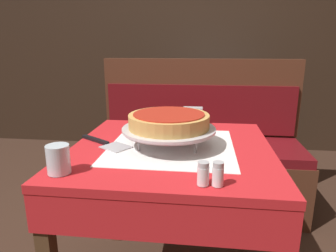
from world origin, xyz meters
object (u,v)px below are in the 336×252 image
(pizza_server, at_px, (105,143))
(pepper_shaker, at_px, (218,174))
(dining_table_front, at_px, (171,169))
(salt_shaker, at_px, (203,174))
(napkin_holder, at_px, (193,116))
(deep_dish_pizza, at_px, (169,121))
(water_glass_near, at_px, (58,159))
(condiment_caddy, at_px, (212,83))
(booth_bench, at_px, (198,164))
(pizza_pan_stand, at_px, (169,130))
(dining_table_rear, at_px, (212,101))

(pizza_server, height_order, pepper_shaker, pepper_shaker)
(dining_table_front, distance_m, salt_shaker, 0.39)
(pepper_shaker, height_order, napkin_holder, napkin_holder)
(pepper_shaker, bearing_deg, deep_dish_pizza, 118.93)
(dining_table_front, height_order, water_glass_near, water_glass_near)
(deep_dish_pizza, bearing_deg, condiment_caddy, 83.13)
(salt_shaker, bearing_deg, dining_table_front, 110.90)
(water_glass_near, bearing_deg, pizza_server, 79.67)
(booth_bench, relative_size, condiment_caddy, 9.04)
(pizza_pan_stand, relative_size, condiment_caddy, 2.37)
(deep_dish_pizza, bearing_deg, napkin_holder, 77.60)
(napkin_holder, bearing_deg, pizza_server, -133.18)
(deep_dish_pizza, distance_m, salt_shaker, 0.37)
(napkin_holder, bearing_deg, pizza_pan_stand, -102.40)
(booth_bench, height_order, pizza_pan_stand, booth_bench)
(booth_bench, xyz_separation_m, pizza_server, (-0.38, -0.88, 0.43))
(dining_table_front, height_order, deep_dish_pizza, deep_dish_pizza)
(pizza_pan_stand, xyz_separation_m, deep_dish_pizza, (0.00, 0.00, 0.04))
(booth_bench, bearing_deg, condiment_caddy, 83.35)
(pizza_server, relative_size, napkin_holder, 2.59)
(salt_shaker, relative_size, napkin_holder, 0.73)
(dining_table_front, height_order, booth_bench, booth_bench)
(salt_shaker, bearing_deg, condiment_caddy, 88.03)
(pizza_server, distance_m, salt_shaker, 0.53)
(dining_table_rear, bearing_deg, water_glass_near, -105.60)
(dining_table_rear, distance_m, napkin_holder, 1.29)
(deep_dish_pizza, distance_m, napkin_holder, 0.39)
(napkin_holder, bearing_deg, pepper_shaker, -81.80)
(water_glass_near, relative_size, condiment_caddy, 0.59)
(dining_table_front, relative_size, napkin_holder, 8.18)
(booth_bench, relative_size, deep_dish_pizza, 4.44)
(pizza_pan_stand, xyz_separation_m, water_glass_near, (-0.32, -0.30, -0.02))
(booth_bench, height_order, water_glass_near, booth_bench)
(deep_dish_pizza, relative_size, napkin_holder, 3.25)
(booth_bench, bearing_deg, deep_dish_pizza, -97.10)
(pizza_pan_stand, relative_size, pizza_server, 1.46)
(deep_dish_pizza, bearing_deg, booth_bench, 82.90)
(booth_bench, relative_size, pizza_pan_stand, 3.81)
(dining_table_rear, relative_size, napkin_holder, 7.95)
(water_glass_near, relative_size, salt_shaker, 1.30)
(dining_table_front, height_order, salt_shaker, salt_shaker)
(dining_table_front, xyz_separation_m, pizza_server, (-0.28, -0.01, 0.11))
(dining_table_rear, xyz_separation_m, condiment_caddy, (-0.01, 0.12, 0.15))
(salt_shaker, height_order, condiment_caddy, condiment_caddy)
(pizza_server, xyz_separation_m, pepper_shaker, (0.45, -0.33, 0.03))
(condiment_caddy, bearing_deg, dining_table_front, -96.60)
(water_glass_near, bearing_deg, booth_bench, 69.78)
(dining_table_rear, distance_m, water_glass_near, 2.03)
(dining_table_front, relative_size, dining_table_rear, 1.03)
(pizza_pan_stand, relative_size, pepper_shaker, 5.10)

